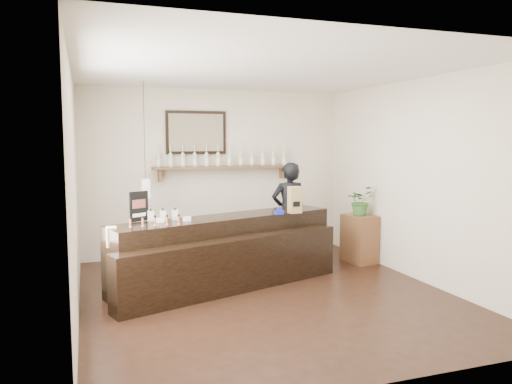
{
  "coord_description": "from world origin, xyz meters",
  "views": [
    {
      "loc": [
        -2.13,
        -5.79,
        1.96
      ],
      "look_at": [
        0.1,
        0.7,
        1.24
      ],
      "focal_mm": 35.0,
      "sensor_mm": 36.0,
      "label": 1
    }
  ],
  "objects": [
    {
      "name": "ground",
      "position": [
        0.0,
        0.0,
        0.0
      ],
      "size": [
        5.0,
        5.0,
        0.0
      ],
      "primitive_type": "plane",
      "color": "black",
      "rests_on": "ground"
    },
    {
      "name": "room_shell",
      "position": [
        0.0,
        0.0,
        1.7
      ],
      "size": [
        5.0,
        5.0,
        5.0
      ],
      "color": "beige",
      "rests_on": "ground"
    },
    {
      "name": "back_wall_decor",
      "position": [
        -0.15,
        2.37,
        1.76
      ],
      "size": [
        2.66,
        0.96,
        1.69
      ],
      "color": "brown",
      "rests_on": "ground"
    },
    {
      "name": "counter",
      "position": [
        -0.34,
        0.58,
        0.43
      ],
      "size": [
        3.31,
        1.88,
        1.08
      ],
      "color": "black",
      "rests_on": "ground"
    },
    {
      "name": "promo_sign",
      "position": [
        -1.49,
        0.67,
        1.11
      ],
      "size": [
        0.25,
        0.15,
        0.39
      ],
      "color": "black",
      "rests_on": "counter"
    },
    {
      "name": "paper_bag",
      "position": [
        0.68,
        0.68,
        1.11
      ],
      "size": [
        0.18,
        0.14,
        0.38
      ],
      "color": "olive",
      "rests_on": "counter"
    },
    {
      "name": "tape_dispenser",
      "position": [
        0.42,
        0.62,
        0.96
      ],
      "size": [
        0.13,
        0.05,
        0.11
      ],
      "color": "#1723A1",
      "rests_on": "counter"
    },
    {
      "name": "side_cabinet",
      "position": [
        2.0,
        1.11,
        0.38
      ],
      "size": [
        0.47,
        0.58,
        0.76
      ],
      "color": "brown",
      "rests_on": "ground"
    },
    {
      "name": "potted_plant",
      "position": [
        2.0,
        1.11,
        1.0
      ],
      "size": [
        0.52,
        0.49,
        0.47
      ],
      "primitive_type": "imported",
      "rotation": [
        0.0,
        0.0,
        0.35
      ],
      "color": "#336829",
      "rests_on": "side_cabinet"
    },
    {
      "name": "shopkeeper",
      "position": [
        0.95,
        1.55,
        0.91
      ],
      "size": [
        0.66,
        0.44,
        1.81
      ],
      "primitive_type": "imported",
      "rotation": [
        0.0,
        0.0,
        3.15
      ],
      "color": "black",
      "rests_on": "ground"
    }
  ]
}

